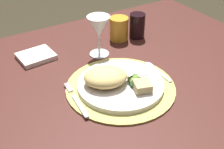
{
  "coord_description": "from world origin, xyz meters",
  "views": [
    {
      "loc": [
        -0.4,
        -0.64,
        1.25
      ],
      "look_at": [
        -0.01,
        0.01,
        0.73
      ],
      "focal_mm": 47.06,
      "sensor_mm": 36.0,
      "label": 1
    }
  ],
  "objects": [
    {
      "name": "dark_tumbler",
      "position": [
        0.23,
        0.21,
        0.76
      ],
      "size": [
        0.06,
        0.06,
        0.1
      ],
      "primitive_type": "cylinder",
      "color": "black",
      "rests_on": "dining_table"
    },
    {
      "name": "placemat",
      "position": [
        -0.01,
        -0.04,
        0.72
      ],
      "size": [
        0.33,
        0.33,
        0.01
      ],
      "primitive_type": "cylinder",
      "color": "tan",
      "rests_on": "dining_table"
    },
    {
      "name": "pasta_serving",
      "position": [
        -0.05,
        -0.02,
        0.76
      ],
      "size": [
        0.16,
        0.15,
        0.05
      ],
      "primitive_type": "ellipsoid",
      "rotation": [
        0.0,
        0.0,
        2.73
      ],
      "color": "#D5BB6A",
      "rests_on": "dinner_plate"
    },
    {
      "name": "napkin",
      "position": [
        -0.17,
        0.26,
        0.72
      ],
      "size": [
        0.13,
        0.11,
        0.02
      ],
      "primitive_type": "cube",
      "rotation": [
        0.0,
        0.0,
        0.08
      ],
      "color": "white",
      "rests_on": "dining_table"
    },
    {
      "name": "spoon",
      "position": [
        0.14,
        -0.02,
        0.72
      ],
      "size": [
        0.02,
        0.13,
        0.01
      ],
      "color": "silver",
      "rests_on": "placemat"
    },
    {
      "name": "dinner_plate",
      "position": [
        -0.01,
        -0.04,
        0.73
      ],
      "size": [
        0.26,
        0.26,
        0.01
      ],
      "primitive_type": "cylinder",
      "color": "silver",
      "rests_on": "placemat"
    },
    {
      "name": "fork",
      "position": [
        -0.15,
        -0.04,
        0.72
      ],
      "size": [
        0.03,
        0.17,
        0.0
      ],
      "color": "silver",
      "rests_on": "placemat"
    },
    {
      "name": "salad_greens",
      "position": [
        0.03,
        -0.06,
        0.74
      ],
      "size": [
        0.06,
        0.08,
        0.03
      ],
      "color": "#466135",
      "rests_on": "dinner_plate"
    },
    {
      "name": "dining_table",
      "position": [
        0.0,
        0.0,
        0.56
      ],
      "size": [
        1.26,
        0.96,
        0.71
      ],
      "color": "#3F1C16",
      "rests_on": "ground"
    },
    {
      "name": "amber_tumbler",
      "position": [
        0.16,
        0.23,
        0.76
      ],
      "size": [
        0.07,
        0.07,
        0.09
      ],
      "primitive_type": "cylinder",
      "color": "gold",
      "rests_on": "dining_table"
    },
    {
      "name": "bread_piece",
      "position": [
        0.02,
        -0.1,
        0.75
      ],
      "size": [
        0.06,
        0.06,
        0.03
      ],
      "primitive_type": "cube",
      "rotation": [
        0.0,
        0.0,
        1.26
      ],
      "color": "tan",
      "rests_on": "dinner_plate"
    },
    {
      "name": "wine_glass",
      "position": [
        0.03,
        0.17,
        0.82
      ],
      "size": [
        0.08,
        0.08,
        0.15
      ],
      "color": "silver",
      "rests_on": "dining_table"
    }
  ]
}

